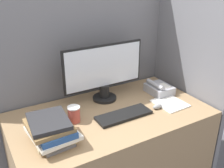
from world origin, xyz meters
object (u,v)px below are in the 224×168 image
mouse (157,107)px  book_stack (51,130)px  coffee_cup (74,114)px  monitor (104,72)px  desk_telephone (159,89)px  keyboard (124,115)px

mouse → book_stack: (-0.76, -0.00, 0.06)m
mouse → coffee_cup: (-0.57, 0.14, 0.04)m
mouse → book_stack: bearing=-180.0°
monitor → desk_telephone: 0.47m
monitor → coffee_cup: 0.40m
monitor → book_stack: 0.62m
keyboard → book_stack: (-0.50, -0.03, 0.07)m
monitor → mouse: size_ratio=8.21×
monitor → book_stack: size_ratio=2.03×
monitor → mouse: 0.45m
coffee_cup → book_stack: bearing=-144.2°
book_stack → monitor: bearing=32.1°
monitor → mouse: monitor is taller
desk_telephone → keyboard: bearing=-159.3°
mouse → coffee_cup: coffee_cup is taller
mouse → monitor: bearing=128.0°
monitor → keyboard: bearing=-92.3°
mouse → book_stack: book_stack is taller
mouse → desk_telephone: (0.17, 0.19, 0.02)m
book_stack → mouse: bearing=0.0°
monitor → desk_telephone: size_ratio=3.06×
desk_telephone → coffee_cup: bearing=-175.8°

